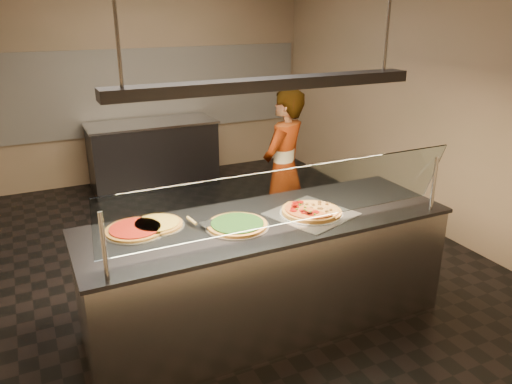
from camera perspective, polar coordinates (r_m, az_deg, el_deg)
name	(u,v)px	position (r m, az deg, el deg)	size (l,w,h in m)	color
ground	(221,260)	(5.23, -4.00, -7.71)	(5.00, 6.00, 0.02)	black
wall_back	(141,77)	(7.56, -13.00, 12.71)	(5.00, 0.02, 3.00)	#9F8167
wall_front	(478,249)	(2.31, 24.04, -5.93)	(5.00, 0.02, 3.00)	#9F8167
wall_right	(424,96)	(6.07, 18.60, 10.37)	(0.02, 6.00, 3.00)	#9F8167
tile_band	(143,91)	(7.56, -12.82, 11.19)	(4.90, 0.02, 1.20)	silver
serving_counter	(267,272)	(4.03, 1.22, -9.14)	(2.87, 0.94, 0.93)	#B7B7BC
sneeze_guard	(290,197)	(3.43, 3.89, -0.60)	(2.63, 0.18, 0.54)	#B7B7BC
perforated_tray	(311,213)	(3.93, 6.32, -2.42)	(0.72, 0.72, 0.01)	silver
half_pizza_pepperoni	(299,212)	(3.86, 4.91, -2.32)	(0.37, 0.52, 0.05)	#946127
half_pizza_sausage	(324,208)	(3.98, 7.73, -1.87)	(0.37, 0.52, 0.04)	#946127
pizza_spinach	(237,224)	(3.69, -2.19, -3.73)	(0.48, 0.48, 0.03)	silver
pizza_cheese	(157,224)	(3.77, -11.26, -3.58)	(0.41, 0.41, 0.03)	silver
pizza_tomato	(135,229)	(3.72, -13.66, -4.13)	(0.45, 0.45, 0.03)	silver
pizza_spatula	(199,221)	(3.73, -6.56, -3.34)	(0.20, 0.23, 0.02)	#B7B7BC
prep_table	(153,154)	(7.32, -11.64, 4.29)	(1.79, 0.74, 0.93)	#303035
worker	(284,169)	(5.25, 3.19, 2.59)	(0.62, 0.41, 1.69)	#2D2C39
heat_lamp_housing	(268,84)	(3.54, 1.41, 12.24)	(2.30, 0.18, 0.08)	#303035
lamp_rod_right	(390,1)	(4.05, 15.06, 20.38)	(0.02, 0.02, 1.01)	#B7B7BC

